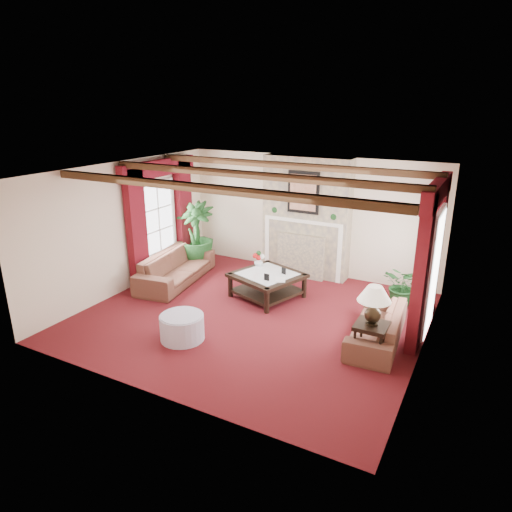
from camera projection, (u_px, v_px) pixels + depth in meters
The scene contains 23 objects.
floor at pixel (252, 316), 8.55m from camera, with size 6.00×6.00×0.00m, color #4B0D15.
ceiling at pixel (252, 171), 7.68m from camera, with size 6.00×6.00×0.00m, color white.
back_wall at pixel (310, 215), 10.42m from camera, with size 6.00×0.02×2.70m, color beige.
left_wall at pixel (125, 227), 9.46m from camera, with size 0.02×5.50×2.70m, color beige.
right_wall at pixel (429, 276), 6.78m from camera, with size 0.02×5.50×2.70m, color beige.
ceiling_beams at pixel (252, 175), 7.70m from camera, with size 6.00×3.00×0.12m, color #331E10, non-canonical shape.
fireplace at pixel (308, 156), 9.81m from camera, with size 2.00×0.52×2.70m, color tan, non-canonical shape.
french_door_left at pixel (155, 182), 10.03m from camera, with size 0.10×1.10×2.16m, color white, non-canonical shape.
french_door_right at pixel (442, 211), 7.38m from camera, with size 0.10×1.10×2.16m, color white, non-canonical shape.
curtains_left at pixel (158, 163), 9.84m from camera, with size 0.20×2.40×2.55m, color #500A16, non-canonical shape.
curtains_right at pixel (439, 185), 7.29m from camera, with size 0.20×2.40×2.55m, color #500A16, non-canonical shape.
sofa_left at pixel (176, 263), 10.06m from camera, with size 0.99×2.32×0.88m, color #390F18.
sofa_right at pixel (378, 320), 7.56m from camera, with size 0.70×1.95×0.75m, color #390F18.
potted_palm at pixel (196, 249), 11.03m from camera, with size 1.26×1.75×0.88m, color black.
small_plant at pixel (403, 291), 8.90m from camera, with size 1.05×1.07×0.63m, color black.
coffee_table at pixel (267, 285), 9.32m from camera, with size 1.23×1.23×0.50m, color black, non-canonical shape.
side_table at pixel (370, 341), 7.09m from camera, with size 0.49×0.49×0.58m, color black, non-canonical shape.
ottoman at pixel (182, 327), 7.67m from camera, with size 0.74×0.74×0.43m, color #B2ABC1.
table_lamp at pixel (374, 305), 6.89m from camera, with size 0.51×0.51×0.65m, color black, non-canonical shape.
flower_vase at pixel (259, 262), 9.67m from camera, with size 0.21×0.22×0.18m, color silver.
book at pixel (275, 274), 8.87m from camera, with size 0.20×0.10×0.28m, color black.
photo_frame_a at pixel (267, 277), 8.86m from camera, with size 0.11×0.02×0.15m, color black, non-canonical shape.
photo_frame_b at pixel (284, 271), 9.19m from camera, with size 0.11×0.02×0.14m, color black, non-canonical shape.
Camera 1 is at (3.70, -6.79, 3.82)m, focal length 32.00 mm.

